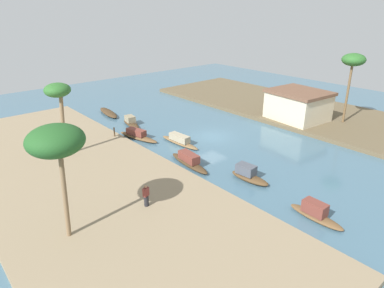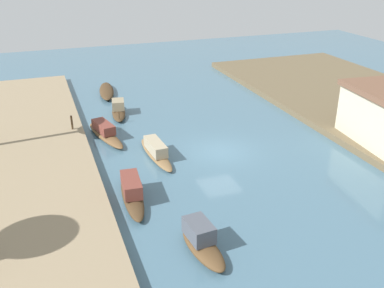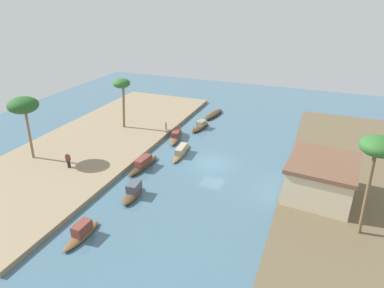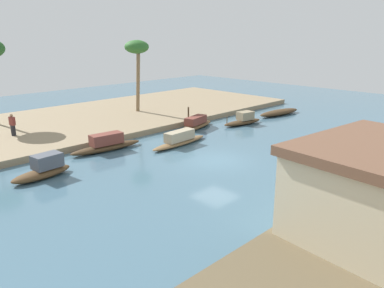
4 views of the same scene
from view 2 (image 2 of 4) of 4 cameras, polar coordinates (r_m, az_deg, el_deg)
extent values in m
plane|color=#476B7F|center=(28.29, 3.68, -1.03)|extent=(72.02, 72.02, 0.00)
ellipsoid|color=#47331E|center=(40.35, -11.06, 6.78)|extent=(5.40, 1.93, 0.54)
ellipsoid|color=brown|center=(30.75, -11.18, 1.12)|extent=(5.39, 2.20, 0.44)
cube|color=brown|center=(30.77, -11.44, 2.18)|extent=(2.41, 1.36, 0.63)
ellipsoid|color=brown|center=(27.60, -4.72, -1.33)|extent=(5.27, 1.27, 0.35)
cube|color=tan|center=(27.39, -4.76, -0.34)|extent=(2.47, 0.95, 0.69)
ellipsoid|color=brown|center=(19.32, 1.44, -13.35)|extent=(3.54, 1.44, 0.52)
cube|color=#4C515B|center=(19.23, 0.91, -11.14)|extent=(1.63, 1.10, 0.78)
ellipsoid|color=#47331E|center=(23.22, -7.81, -6.58)|extent=(5.25, 1.47, 0.47)
cube|color=brown|center=(22.95, -7.91, -5.25)|extent=(2.28, 1.09, 0.73)
ellipsoid|color=#47331E|center=(34.94, -9.52, 4.07)|extent=(4.21, 1.68, 0.41)
cube|color=gray|center=(35.04, -9.60, 5.10)|extent=(1.51, 1.14, 0.71)
cylinder|color=#47331E|center=(33.09, -9.48, 3.74)|extent=(0.07, 0.07, 0.57)
cylinder|color=#4C3823|center=(31.55, -15.37, 2.72)|extent=(0.14, 0.14, 0.99)
camera|label=1|loc=(13.64, -112.64, -4.56)|focal=30.99mm
camera|label=3|loc=(22.57, 97.31, 11.65)|focal=31.42mm
camera|label=4|loc=(26.59, 55.88, 4.28)|focal=35.77mm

